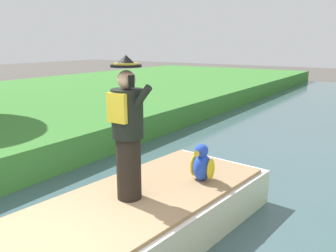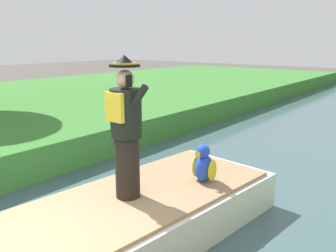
% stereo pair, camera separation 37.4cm
% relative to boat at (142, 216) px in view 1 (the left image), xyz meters
% --- Properties ---
extents(boat, '(2.20, 4.36, 0.61)m').
position_rel_boat_xyz_m(boat, '(0.00, 0.00, 0.00)').
color(boat, silver).
rests_on(boat, canal_water).
extents(person_pirate, '(0.61, 0.42, 1.85)m').
position_rel_boat_xyz_m(person_pirate, '(-0.07, -0.16, 1.23)').
color(person_pirate, black).
rests_on(person_pirate, boat).
extents(parrot_plush, '(0.36, 0.35, 0.57)m').
position_rel_boat_xyz_m(parrot_plush, '(0.43, 0.91, 0.55)').
color(parrot_plush, blue).
rests_on(parrot_plush, boat).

